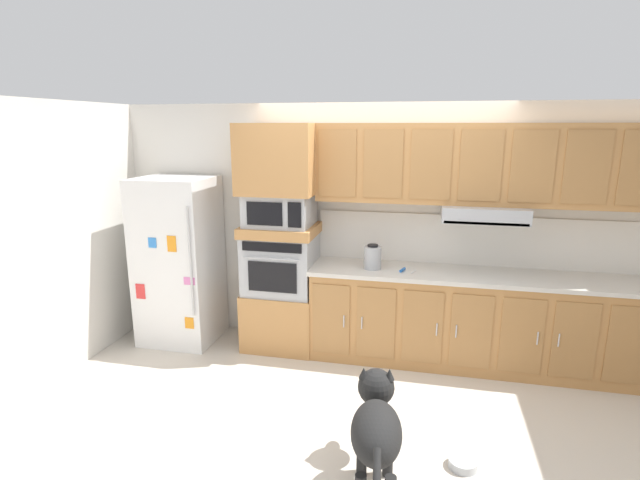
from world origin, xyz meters
TOP-DOWN VIEW (x-y plane):
  - ground_plane at (0.00, 0.00)m, footprint 9.60×9.60m
  - back_kitchen_wall at (0.00, 1.11)m, footprint 6.20×0.12m
  - side_panel_left at (-2.80, 0.00)m, footprint 0.12×7.10m
  - refrigerator at (-2.06, 0.68)m, footprint 0.76×0.73m
  - oven_base_cabinet at (-0.95, 0.75)m, footprint 0.74×0.62m
  - built_in_oven at (-0.95, 0.75)m, footprint 0.70×0.62m
  - appliance_mid_shelf at (-0.95, 0.75)m, footprint 0.74×0.62m
  - microwave at (-0.95, 0.75)m, footprint 0.64×0.54m
  - appliance_upper_cabinet at (-0.95, 0.75)m, footprint 0.74×0.62m
  - lower_cabinet_run at (0.93, 0.75)m, footprint 3.02×0.63m
  - countertop_slab at (0.93, 0.75)m, footprint 3.06×0.64m
  - backsplash_panel at (0.93, 1.04)m, footprint 3.06×0.02m
  - upper_cabinet_with_hood at (0.93, 0.87)m, footprint 3.02×0.48m
  - screwdriver at (0.29, 0.66)m, footprint 0.16×0.14m
  - electric_kettle at (-0.01, 0.70)m, footprint 0.17×0.17m
  - dog at (0.24, -1.11)m, footprint 0.38×1.01m
  - dog_food_bowl at (0.81, -0.81)m, footprint 0.20×0.20m

SIDE VIEW (x-z plane):
  - ground_plane at x=0.00m, z-range 0.00..0.00m
  - dog_food_bowl at x=0.81m, z-range 0.00..0.06m
  - oven_base_cabinet at x=-0.95m, z-range 0.00..0.60m
  - lower_cabinet_run at x=0.93m, z-range 0.00..0.88m
  - dog at x=0.24m, z-range 0.10..0.79m
  - refrigerator at x=-2.06m, z-range 0.00..1.76m
  - countertop_slab at x=0.93m, z-range 0.88..0.92m
  - built_in_oven at x=-0.95m, z-range 0.60..1.20m
  - screwdriver at x=0.29m, z-range 0.92..0.95m
  - electric_kettle at x=-0.01m, z-range 0.91..1.15m
  - backsplash_panel at x=0.93m, z-range 0.92..1.42m
  - back_kitchen_wall at x=0.00m, z-range 0.00..2.50m
  - side_panel_left at x=-2.80m, z-range 0.00..2.50m
  - appliance_mid_shelf at x=-0.95m, z-range 1.20..1.30m
  - microwave at x=-0.95m, z-range 1.30..1.62m
  - upper_cabinet_with_hood at x=0.93m, z-range 1.46..2.34m
  - appliance_upper_cabinet at x=-0.95m, z-range 1.62..2.30m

